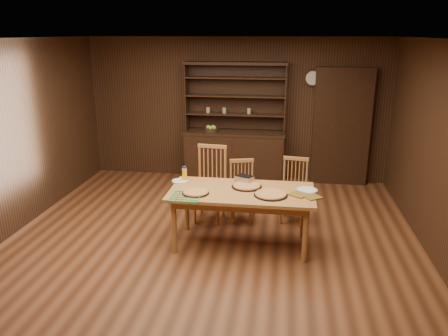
% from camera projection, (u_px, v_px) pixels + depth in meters
% --- Properties ---
extents(floor, '(6.00, 6.00, 0.00)m').
position_uv_depth(floor, '(209.00, 249.00, 5.62)').
color(floor, brown).
rests_on(floor, ground).
extents(room_shell, '(6.00, 6.00, 6.00)m').
position_uv_depth(room_shell, '(207.00, 129.00, 5.15)').
color(room_shell, white).
rests_on(room_shell, floor).
extents(china_hutch, '(1.84, 0.52, 2.17)m').
position_uv_depth(china_hutch, '(234.00, 150.00, 8.05)').
color(china_hutch, black).
rests_on(china_hutch, floor).
extents(doorway, '(1.00, 0.18, 2.10)m').
position_uv_depth(doorway, '(341.00, 127.00, 7.79)').
color(doorway, black).
rests_on(doorway, floor).
extents(wall_clock, '(0.30, 0.05, 0.30)m').
position_uv_depth(wall_clock, '(313.00, 78.00, 7.66)').
color(wall_clock, black).
rests_on(wall_clock, room_shell).
extents(dining_table, '(1.83, 0.92, 0.75)m').
position_uv_depth(dining_table, '(242.00, 197.00, 5.56)').
color(dining_table, '#A7773A').
rests_on(dining_table, floor).
extents(chair_left, '(0.49, 0.48, 1.11)m').
position_uv_depth(chair_left, '(211.00, 181.00, 6.40)').
color(chair_left, '#B2723D').
rests_on(chair_left, floor).
extents(chair_center, '(0.45, 0.43, 0.91)m').
position_uv_depth(chair_center, '(242.00, 189.00, 6.39)').
color(chair_center, '#B2723D').
rests_on(chair_center, floor).
extents(chair_right, '(0.43, 0.42, 0.94)m').
position_uv_depth(chair_right, '(294.00, 188.00, 6.37)').
color(chair_right, '#B2723D').
rests_on(chair_right, floor).
extents(pizza_left, '(0.34, 0.34, 0.04)m').
position_uv_depth(pizza_left, '(196.00, 192.00, 5.42)').
color(pizza_left, black).
rests_on(pizza_left, dining_table).
extents(pizza_right, '(0.41, 0.41, 0.04)m').
position_uv_depth(pizza_right, '(271.00, 194.00, 5.36)').
color(pizza_right, black).
rests_on(pizza_right, dining_table).
extents(pizza_center, '(0.39, 0.39, 0.04)m').
position_uv_depth(pizza_center, '(247.00, 186.00, 5.65)').
color(pizza_center, black).
rests_on(pizza_center, dining_table).
extents(cooling_rack, '(0.36, 0.36, 0.02)m').
position_uv_depth(cooling_rack, '(186.00, 196.00, 5.32)').
color(cooling_rack, '#0C9E51').
rests_on(cooling_rack, dining_table).
extents(plate_left, '(0.24, 0.24, 0.02)m').
position_uv_depth(plate_left, '(180.00, 181.00, 5.86)').
color(plate_left, silver).
rests_on(plate_left, dining_table).
extents(plate_right, '(0.28, 0.28, 0.02)m').
position_uv_depth(plate_right, '(307.00, 190.00, 5.53)').
color(plate_right, silver).
rests_on(plate_right, dining_table).
extents(foil_dish, '(0.27, 0.24, 0.09)m').
position_uv_depth(foil_dish, '(244.00, 179.00, 5.83)').
color(foil_dish, silver).
rests_on(foil_dish, dining_table).
extents(juice_bottle, '(0.07, 0.07, 0.21)m').
position_uv_depth(juice_bottle, '(185.00, 174.00, 5.87)').
color(juice_bottle, '#FFB60D').
rests_on(juice_bottle, dining_table).
extents(pot_holder_a, '(0.27, 0.27, 0.01)m').
position_uv_depth(pot_holder_a, '(312.00, 197.00, 5.30)').
color(pot_holder_a, '#B22314').
rests_on(pot_holder_a, dining_table).
extents(pot_holder_b, '(0.28, 0.28, 0.02)m').
position_uv_depth(pot_holder_b, '(299.00, 194.00, 5.38)').
color(pot_holder_b, '#B22314').
rests_on(pot_holder_b, dining_table).
extents(fruit_bowl, '(0.26, 0.26, 0.12)m').
position_uv_depth(fruit_bowl, '(211.00, 129.00, 7.92)').
color(fruit_bowl, black).
rests_on(fruit_bowl, china_hutch).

